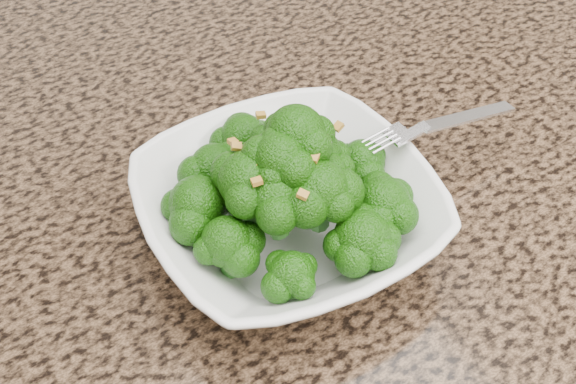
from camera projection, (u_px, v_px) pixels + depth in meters
granite_counter at (433, 198)px, 0.64m from camera, size 1.64×1.04×0.03m
bowl at (288, 211)px, 0.57m from camera, size 0.25×0.25×0.06m
broccoli_pile at (288, 149)px, 0.53m from camera, size 0.20×0.20×0.08m
garlic_topping at (288, 104)px, 0.50m from camera, size 0.12×0.12×0.01m
fork at (421, 129)px, 0.59m from camera, size 0.18×0.03×0.01m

